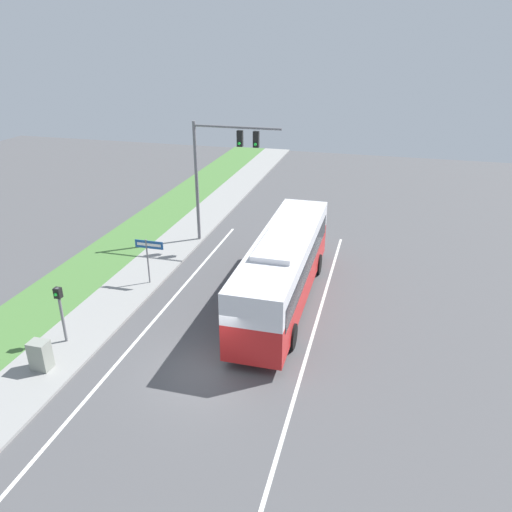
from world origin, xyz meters
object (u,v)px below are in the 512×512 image
signal_gantry (219,161)px  street_sign (149,252)px  pedestrian_signal (60,306)px  bus (284,265)px  utility_cabinet (40,355)px

signal_gantry → street_sign: bearing=-104.8°
pedestrian_signal → street_sign: (1.07, 5.88, 0.01)m
bus → pedestrian_signal: size_ratio=4.47×
signal_gantry → utility_cabinet: (-2.53, -14.13, -4.46)m
pedestrian_signal → utility_cabinet: 2.19m
pedestrian_signal → signal_gantry: bearing=77.3°
bus → signal_gantry: signal_gantry is taller
bus → signal_gantry: (-5.34, 6.45, 3.17)m
signal_gantry → utility_cabinet: bearing=-100.2°
utility_cabinet → signal_gantry: bearing=79.8°
signal_gantry → pedestrian_signal: (-2.76, -12.25, -3.35)m
utility_cabinet → bus: bearing=44.3°
utility_cabinet → pedestrian_signal: bearing=96.9°
signal_gantry → street_sign: (-1.69, -6.36, -3.35)m
bus → signal_gantry: size_ratio=1.59×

